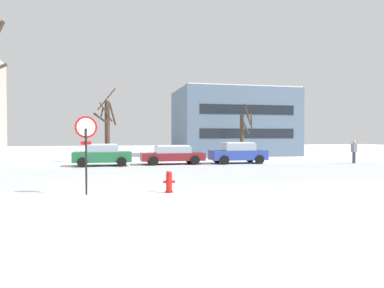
# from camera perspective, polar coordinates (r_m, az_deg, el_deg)

# --- Properties ---
(ground_plane) EXTENTS (120.00, 120.00, 0.00)m
(ground_plane) POSITION_cam_1_polar(r_m,az_deg,el_deg) (15.79, -13.45, -6.22)
(ground_plane) COLOR white
(road_surface) EXTENTS (80.00, 9.97, 0.00)m
(road_surface) POSITION_cam_1_polar(r_m,az_deg,el_deg) (19.75, -13.40, -4.70)
(road_surface) COLOR #B7BCC4
(road_surface) RESTS_ON ground
(stop_sign) EXTENTS (0.75, 0.16, 2.73)m
(stop_sign) POSITION_cam_1_polar(r_m,az_deg,el_deg) (13.27, -16.03, 0.65)
(stop_sign) COLOR black
(stop_sign) RESTS_ON ground
(fire_hydrant) EXTENTS (0.44, 0.30, 0.84)m
(fire_hydrant) POSITION_cam_1_polar(r_m,az_deg,el_deg) (13.40, -3.56, -5.71)
(fire_hydrant) COLOR red
(fire_hydrant) RESTS_ON ground
(parked_car_green) EXTENTS (3.84, 2.09, 1.48)m
(parked_car_green) POSITION_cam_1_polar(r_m,az_deg,el_deg) (25.73, -13.68, -1.62)
(parked_car_green) COLOR #1E6038
(parked_car_green) RESTS_ON ground
(parked_car_maroon) EXTENTS (4.48, 2.01, 1.35)m
(parked_car_maroon) POSITION_cam_1_polar(r_m,az_deg,el_deg) (26.39, -3.05, -1.63)
(parked_car_maroon) COLOR maroon
(parked_car_maroon) RESTS_ON ground
(parked_car_blue) EXTENTS (4.10, 2.02, 1.56)m
(parked_car_blue) POSITION_cam_1_polar(r_m,az_deg,el_deg) (27.44, 7.08, -1.35)
(parked_car_blue) COLOR #283D93
(parked_car_blue) RESTS_ON ground
(pedestrian_crossing) EXTENTS (0.37, 0.41, 1.69)m
(pedestrian_crossing) POSITION_cam_1_polar(r_m,az_deg,el_deg) (29.89, 23.71, -0.86)
(pedestrian_crossing) COLOR #2D334C
(pedestrian_crossing) RESTS_ON ground
(tree_far_mid) EXTENTS (1.39, 1.59, 4.78)m
(tree_far_mid) POSITION_cam_1_polar(r_m,az_deg,el_deg) (32.29, 7.87, 1.63)
(tree_far_mid) COLOR #423326
(tree_far_mid) RESTS_ON ground
(tree_far_left) EXTENTS (1.73, 1.80, 5.75)m
(tree_far_left) POSITION_cam_1_polar(r_m,az_deg,el_deg) (28.68, -12.96, 2.32)
(tree_far_left) COLOR #423326
(tree_far_left) RESTS_ON ground
(building_far_right) EXTENTS (11.78, 8.37, 6.87)m
(building_far_right) POSITION_cam_1_polar(r_m,az_deg,el_deg) (39.25, 6.38, 3.32)
(building_far_right) COLOR slate
(building_far_right) RESTS_ON ground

